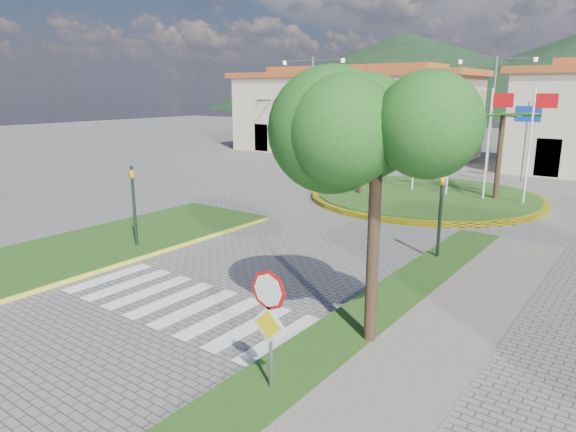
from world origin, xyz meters
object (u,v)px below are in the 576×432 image
Objects in this scene: roundabout_island at (425,196)px; white_van at (373,151)px; stop_sign at (269,312)px; car_dark_b at (575,168)px; car_dark_a at (430,160)px; deciduous_tree at (378,125)px.

white_van is at bearing 126.83° from roundabout_island.
stop_sign is at bearing -157.96° from white_van.
roundabout_island is 14.43m from car_dark_b.
stop_sign reaches higher than car_dark_a.
stop_sign is at bearing -101.18° from deciduous_tree.
car_dark_b is (9.73, 1.90, -0.03)m from car_dark_a.
car_dark_a is (6.50, -2.89, 0.03)m from white_van.
roundabout_island is at bearing 107.91° from deciduous_tree.
car_dark_a reaches higher than white_van.
deciduous_tree is (5.50, -17.00, 5.00)m from roundabout_island.
white_van is (-15.63, 34.37, -1.20)m from stop_sign.
deciduous_tree is at bearing -72.09° from roundabout_island.
white_van reaches higher than car_dark_b.
deciduous_tree is 35.59m from white_van.
deciduous_tree is 1.90× the size of car_dark_b.
stop_sign is at bearing -76.27° from roundabout_island.
white_van is (-10.74, 14.34, 0.42)m from roundabout_island.
car_dark_a is 9.91m from car_dark_b.
car_dark_b is at bearing 90.01° from deciduous_tree.
roundabout_island reaches higher than car_dark_b.
roundabout_island reaches higher than car_dark_a.
deciduous_tree is at bearing 78.82° from stop_sign.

